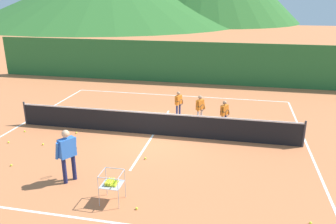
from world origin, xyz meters
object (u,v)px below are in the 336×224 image
Objects in this scene: tennis_ball_6 at (311,223)px; tennis_ball_1 at (145,158)px; ball_cart at (111,183)px; tennis_ball_0 at (25,131)px; student_1 at (200,107)px; tennis_ball_7 at (11,165)px; instructor at (67,151)px; student_0 at (179,102)px; tennis_ball_8 at (8,142)px; tennis_ball_4 at (43,144)px; student_2 at (224,112)px; tennis_net at (153,123)px; tennis_ball_5 at (76,133)px; tennis_ball_2 at (137,208)px.

tennis_ball_1 is at bearing 152.63° from tennis_ball_6.
ball_cart is 6.83m from tennis_ball_0.
tennis_ball_7 is (-5.74, -5.42, -0.74)m from student_1.
instructor is 6.95m from student_0.
student_1 is 8.02m from tennis_ball_8.
tennis_ball_1 is (-0.34, -4.68, -0.70)m from student_0.
tennis_ball_1 is at bearing 45.22° from instructor.
tennis_ball_4 is at bearing -136.27° from student_0.
tennis_ball_6 is at bearing -7.22° from tennis_ball_7.
tennis_ball_7 is 2.12m from tennis_ball_8.
student_0 is (2.23, 6.58, -0.29)m from instructor.
tennis_ball_4 is at bearing 86.37° from tennis_ball_7.
student_0 is 7.70m from tennis_ball_7.
student_1 reaches higher than tennis_ball_4.
tennis_ball_8 is (-5.40, 2.93, -0.56)m from ball_cart.
student_1 is at bearing 20.24° from tennis_ball_0.
tennis_ball_0 is 1.00× the size of tennis_ball_7.
tennis_ball_0 and tennis_ball_6 have the same top height.
student_0 reaches higher than tennis_ball_7.
tennis_ball_1 is at bearing -125.52° from student_2.
tennis_net reaches higher than ball_cart.
student_0 is 8.69m from tennis_ball_6.
student_0 is 17.91× the size of tennis_ball_1.
student_1 reaches higher than tennis_ball_7.
tennis_ball_1 is 1.00× the size of tennis_ball_6.
tennis_ball_8 is at bearing -151.94° from student_1.
tennis_ball_7 is at bearing -137.80° from tennis_net.
tennis_ball_8 is at bearing -175.79° from tennis_ball_4.
instructor is at bearing -29.87° from tennis_ball_8.
student_1 is at bearing 158.10° from student_2.
tennis_net reaches higher than tennis_ball_8.
tennis_net reaches higher than tennis_ball_0.
student_0 is 6.89m from tennis_ball_0.
student_0 reaches higher than tennis_ball_4.
instructor is 25.02× the size of tennis_ball_5.
student_2 is at bearing 54.48° from tennis_ball_1.
student_1 reaches higher than tennis_ball_1.
tennis_ball_4 is at bearing -147.01° from student_1.
ball_cart is 13.22× the size of tennis_ball_6.
instructor reaches higher than tennis_ball_5.
tennis_net is at bearing 20.44° from tennis_ball_8.
student_1 is 7.00m from tennis_ball_2.
student_2 is 8.83m from tennis_ball_8.
tennis_net reaches higher than tennis_ball_4.
student_1 is 7.93m from tennis_ball_7.
instructor is 25.02× the size of tennis_ball_8.
student_2 reaches higher than ball_cart.
tennis_net is at bearing 99.27° from tennis_ball_2.
tennis_ball_4 is 1.00× the size of tennis_ball_5.
student_0 reaches higher than ball_cart.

